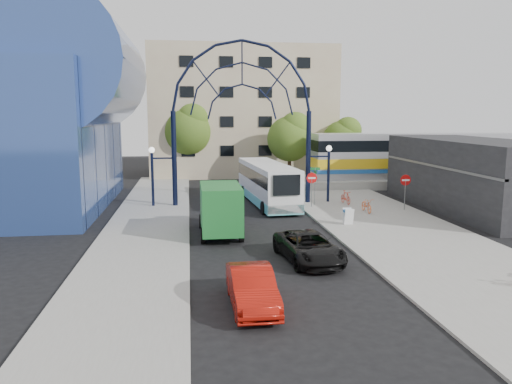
{
  "coord_description": "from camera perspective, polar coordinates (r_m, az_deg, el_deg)",
  "views": [
    {
      "loc": [
        -3.92,
        -22.71,
        6.77
      ],
      "look_at": [
        -0.06,
        6.0,
        2.23
      ],
      "focal_mm": 35.0,
      "sensor_mm": 36.0,
      "label": 1
    }
  ],
  "objects": [
    {
      "name": "plaza_west",
      "position": [
        29.6,
        -12.49,
        -4.42
      ],
      "size": [
        5.0,
        50.0,
        0.12
      ],
      "primitive_type": "cube",
      "color": "gray",
      "rests_on": "ground"
    },
    {
      "name": "train_car",
      "position": [
        50.86,
        20.47,
        3.98
      ],
      "size": [
        25.1,
        3.05,
        4.2
      ],
      "color": "#B7B7BC",
      "rests_on": "train_platform"
    },
    {
      "name": "tree_north_a",
      "position": [
        49.71,
        4.03,
        6.38
      ],
      "size": [
        4.48,
        4.48,
        7.0
      ],
      "color": "#382314",
      "rests_on": "ground"
    },
    {
      "name": "red_sedan",
      "position": [
        17.92,
        -0.47,
        -10.88
      ],
      "size": [
        1.57,
        4.3,
        1.41
      ],
      "primitive_type": "imported",
      "rotation": [
        0.0,
        0.0,
        0.02
      ],
      "color": "#9D1209",
      "rests_on": "ground"
    },
    {
      "name": "black_suv",
      "position": [
        23.33,
        6.05,
        -6.28
      ],
      "size": [
        2.83,
        5.15,
        1.37
      ],
      "primitive_type": "imported",
      "rotation": [
        0.0,
        0.0,
        0.12
      ],
      "color": "black",
      "rests_on": "ground"
    },
    {
      "name": "sidewalk_east",
      "position": [
        30.01,
        16.01,
        -4.37
      ],
      "size": [
        8.0,
        56.0,
        0.12
      ],
      "primitive_type": "cube",
      "color": "gray",
      "rests_on": "ground"
    },
    {
      "name": "stop_sign",
      "position": [
        36.11,
        6.39,
        1.24
      ],
      "size": [
        0.8,
        0.07,
        2.5
      ],
      "color": "slate",
      "rests_on": "sidewalk_east"
    },
    {
      "name": "train_platform",
      "position": [
        51.11,
        20.32,
        1.18
      ],
      "size": [
        32.0,
        5.0,
        0.8
      ],
      "primitive_type": "cube",
      "color": "gray",
      "rests_on": "ground"
    },
    {
      "name": "apartment_block",
      "position": [
        57.99,
        -1.82,
        9.12
      ],
      "size": [
        20.0,
        12.1,
        14.0
      ],
      "color": "tan",
      "rests_on": "ground"
    },
    {
      "name": "tree_north_c",
      "position": [
        53.18,
        9.96,
        6.08
      ],
      "size": [
        4.16,
        4.16,
        6.5
      ],
      "color": "#382314",
      "rests_on": "ground"
    },
    {
      "name": "city_bus",
      "position": [
        37.89,
        1.28,
        1.06
      ],
      "size": [
        3.3,
        11.34,
        3.07
      ],
      "rotation": [
        0.0,
        0.0,
        0.07
      ],
      "color": "white",
      "rests_on": "ground"
    },
    {
      "name": "street_name_sign",
      "position": [
        36.77,
        6.77,
        1.59
      ],
      "size": [
        0.7,
        0.7,
        2.8
      ],
      "color": "slate",
      "rests_on": "sidewalk_east"
    },
    {
      "name": "gateway_arch",
      "position": [
        36.97,
        -1.59,
        11.67
      ],
      "size": [
        13.64,
        0.44,
        12.1
      ],
      "color": "black",
      "rests_on": "ground"
    },
    {
      "name": "green_truck",
      "position": [
        28.2,
        -4.15,
        -1.96
      ],
      "size": [
        2.28,
        5.83,
        2.94
      ],
      "rotation": [
        0.0,
        0.0,
        0.0
      ],
      "color": "black",
      "rests_on": "ground"
    },
    {
      "name": "ground",
      "position": [
        24.02,
        2.07,
        -7.47
      ],
      "size": [
        120.0,
        120.0,
        0.0
      ],
      "primitive_type": "plane",
      "color": "black",
      "rests_on": "ground"
    },
    {
      "name": "commercial_block_east",
      "position": [
        38.54,
        23.54,
        1.8
      ],
      "size": [
        6.0,
        16.0,
        5.0
      ],
      "primitive_type": "cube",
      "color": "black",
      "rests_on": "ground"
    },
    {
      "name": "transit_hall",
      "position": [
        39.39,
        -24.71,
        7.99
      ],
      "size": [
        16.5,
        18.0,
        14.5
      ],
      "color": "#2D478B",
      "rests_on": "ground"
    },
    {
      "name": "sandwich_board",
      "position": [
        30.82,
        10.5,
        -2.53
      ],
      "size": [
        0.55,
        0.61,
        0.99
      ],
      "color": "white",
      "rests_on": "sidewalk_east"
    },
    {
      "name": "bike_near_b",
      "position": [
        37.9,
        10.21,
        -0.59
      ],
      "size": [
        0.66,
        1.68,
        0.98
      ],
      "primitive_type": "imported",
      "rotation": [
        0.0,
        0.0,
        0.13
      ],
      "color": "red",
      "rests_on": "sidewalk_east"
    },
    {
      "name": "tree_north_b",
      "position": [
        52.66,
        -7.67,
        7.18
      ],
      "size": [
        5.12,
        5.12,
        8.0
      ],
      "color": "#382314",
      "rests_on": "ground"
    },
    {
      "name": "do_not_enter_sign",
      "position": [
        36.27,
        16.71,
        0.93
      ],
      "size": [
        0.76,
        0.07,
        2.48
      ],
      "color": "slate",
      "rests_on": "sidewalk_east"
    },
    {
      "name": "bike_near_a",
      "position": [
        34.99,
        12.53,
        -1.48
      ],
      "size": [
        0.65,
        1.82,
        0.96
      ],
      "primitive_type": "imported",
      "rotation": [
        0.0,
        0.0,
        -0.01
      ],
      "color": "orange",
      "rests_on": "sidewalk_east"
    }
  ]
}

